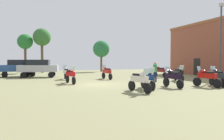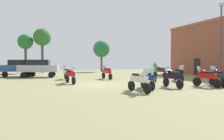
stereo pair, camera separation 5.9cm
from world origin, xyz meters
The scene contains 19 objects.
ground_plane centered at (0.00, 0.00, 0.01)m, with size 44.00×52.00×0.02m.
brick_building centered at (18.00, 4.76, 3.43)m, with size 6.12×14.62×6.86m.
motorcycle_1 centered at (-1.77, 5.38, 0.72)m, with size 0.62×2.08×1.44m.
motorcycle_2 centered at (8.12, -3.94, 0.75)m, with size 0.85×2.19×1.48m.
motorcycle_4 centered at (4.55, -3.53, 0.73)m, with size 0.62×2.11×1.46m.
motorcycle_5 centered at (7.85, 0.21, 0.74)m, with size 0.77×2.13×1.47m.
motorcycle_6 centered at (2.54, -3.64, 0.73)m, with size 0.62×2.09×1.46m.
motorcycle_7 centered at (2.21, 4.37, 0.74)m, with size 0.68×2.16×1.46m.
motorcycle_10 centered at (1.37, -4.77, 0.73)m, with size 0.71×2.14×1.45m.
motorcycle_11 centered at (7.00, -4.09, 0.74)m, with size 0.82×2.10×1.47m.
motorcycle_12 centered at (8.56, 4.57, 0.73)m, with size 0.80×2.04×1.46m.
motorcycle_13 centered at (-1.86, 1.37, 0.74)m, with size 0.72×2.14×1.46m.
car_1 centered at (-6.64, 11.09, 1.19)m, with size 4.53×2.44×2.00m.
car_2 centered at (-4.38, 9.21, 1.19)m, with size 4.55×2.53×2.00m.
person_1 centered at (5.38, 0.25, 1.07)m, with size 0.45×0.45×1.78m.
tree_3 centered at (-3.86, 19.16, 5.53)m, with size 2.76×2.76×7.01m.
tree_4 centered at (5.92, 19.21, 3.93)m, with size 2.90×2.90×5.39m.
tree_5 centered at (-6.38, 19.95, 4.81)m, with size 2.38×2.38×6.11m.
lamp_post centered at (12.86, 0.35, 4.21)m, with size 0.44×0.24×7.58m.
Camera 2 is at (-4.17, -16.00, 1.89)m, focal length 33.65 mm.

